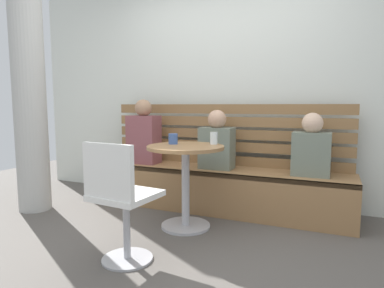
{
  "coord_description": "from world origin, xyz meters",
  "views": [
    {
      "loc": [
        1.12,
        -2.03,
        1.09
      ],
      "look_at": [
        -0.04,
        0.66,
        0.75
      ],
      "focal_mm": 31.09,
      "sensor_mm": 36.0,
      "label": 1
    }
  ],
  "objects_px": {
    "booth_bench": "(216,189)",
    "person_adult": "(144,135)",
    "cafe_table": "(186,170)",
    "cup_mug_blue": "(173,139)",
    "cup_water_clear": "(214,138)",
    "person_child_middle": "(311,148)",
    "person_child_left": "(217,143)",
    "white_chair": "(120,198)"
  },
  "relations": [
    {
      "from": "booth_bench",
      "to": "person_adult",
      "type": "height_order",
      "value": "person_adult"
    },
    {
      "from": "cafe_table",
      "to": "cup_mug_blue",
      "type": "xyz_separation_m",
      "value": [
        -0.15,
        0.06,
        0.27
      ]
    },
    {
      "from": "cafe_table",
      "to": "cup_water_clear",
      "type": "xyz_separation_m",
      "value": [
        0.19,
        0.2,
        0.28
      ]
    },
    {
      "from": "person_child_middle",
      "to": "cup_mug_blue",
      "type": "relative_size",
      "value": 6.15
    },
    {
      "from": "person_child_middle",
      "to": "cup_water_clear",
      "type": "height_order",
      "value": "person_child_middle"
    },
    {
      "from": "person_child_left",
      "to": "cup_water_clear",
      "type": "height_order",
      "value": "person_child_left"
    },
    {
      "from": "person_child_middle",
      "to": "cup_water_clear",
      "type": "distance_m",
      "value": 0.92
    },
    {
      "from": "white_chair",
      "to": "person_child_middle",
      "type": "xyz_separation_m",
      "value": [
        1.13,
        1.42,
        0.23
      ]
    },
    {
      "from": "cup_water_clear",
      "to": "person_child_middle",
      "type": "bearing_deg",
      "value": 26.72
    },
    {
      "from": "cafe_table",
      "to": "person_child_left",
      "type": "xyz_separation_m",
      "value": [
        0.09,
        0.59,
        0.19
      ]
    },
    {
      "from": "person_adult",
      "to": "cup_mug_blue",
      "type": "xyz_separation_m",
      "value": [
        0.63,
        -0.51,
        0.03
      ]
    },
    {
      "from": "cup_mug_blue",
      "to": "cup_water_clear",
      "type": "bearing_deg",
      "value": 21.39
    },
    {
      "from": "person_child_left",
      "to": "cup_mug_blue",
      "type": "bearing_deg",
      "value": -114.05
    },
    {
      "from": "cafe_table",
      "to": "person_adult",
      "type": "distance_m",
      "value": 1.0
    },
    {
      "from": "cup_mug_blue",
      "to": "person_child_middle",
      "type": "bearing_deg",
      "value": 25.18
    },
    {
      "from": "booth_bench",
      "to": "person_adult",
      "type": "xyz_separation_m",
      "value": [
        -0.85,
        -0.02,
        0.54
      ]
    },
    {
      "from": "person_child_middle",
      "to": "cup_mug_blue",
      "type": "xyz_separation_m",
      "value": [
        -1.16,
        -0.54,
        0.09
      ]
    },
    {
      "from": "person_child_left",
      "to": "cup_mug_blue",
      "type": "relative_size",
      "value": 6.37
    },
    {
      "from": "cup_water_clear",
      "to": "person_child_left",
      "type": "bearing_deg",
      "value": 105.18
    },
    {
      "from": "white_chair",
      "to": "person_child_middle",
      "type": "distance_m",
      "value": 1.83
    },
    {
      "from": "white_chair",
      "to": "person_child_middle",
      "type": "height_order",
      "value": "person_child_middle"
    },
    {
      "from": "person_child_left",
      "to": "cup_mug_blue",
      "type": "height_order",
      "value": "person_child_left"
    },
    {
      "from": "cafe_table",
      "to": "cup_water_clear",
      "type": "distance_m",
      "value": 0.39
    },
    {
      "from": "white_chair",
      "to": "person_child_left",
      "type": "height_order",
      "value": "person_child_left"
    },
    {
      "from": "person_child_middle",
      "to": "cup_water_clear",
      "type": "xyz_separation_m",
      "value": [
        -0.81,
        -0.41,
        0.1
      ]
    },
    {
      "from": "white_chair",
      "to": "person_child_middle",
      "type": "relative_size",
      "value": 1.45
    },
    {
      "from": "booth_bench",
      "to": "cup_water_clear",
      "type": "bearing_deg",
      "value": -73.64
    },
    {
      "from": "cafe_table",
      "to": "white_chair",
      "type": "relative_size",
      "value": 0.87
    },
    {
      "from": "booth_bench",
      "to": "person_child_middle",
      "type": "bearing_deg",
      "value": 0.69
    },
    {
      "from": "person_adult",
      "to": "cup_water_clear",
      "type": "relative_size",
      "value": 6.52
    },
    {
      "from": "person_adult",
      "to": "cup_water_clear",
      "type": "distance_m",
      "value": 1.04
    },
    {
      "from": "cup_water_clear",
      "to": "cafe_table",
      "type": "bearing_deg",
      "value": -134.74
    },
    {
      "from": "person_child_left",
      "to": "cup_water_clear",
      "type": "relative_size",
      "value": 5.5
    },
    {
      "from": "person_adult",
      "to": "cup_mug_blue",
      "type": "distance_m",
      "value": 0.81
    },
    {
      "from": "person_child_middle",
      "to": "white_chair",
      "type": "bearing_deg",
      "value": -128.49
    },
    {
      "from": "booth_bench",
      "to": "person_child_left",
      "type": "bearing_deg",
      "value": -8.56
    },
    {
      "from": "white_chair",
      "to": "cup_mug_blue",
      "type": "height_order",
      "value": "white_chair"
    },
    {
      "from": "booth_bench",
      "to": "cup_water_clear",
      "type": "xyz_separation_m",
      "value": [
        0.12,
        -0.4,
        0.57
      ]
    },
    {
      "from": "cafe_table",
      "to": "person_child_middle",
      "type": "bearing_deg",
      "value": 30.99
    },
    {
      "from": "booth_bench",
      "to": "cup_mug_blue",
      "type": "distance_m",
      "value": 0.81
    },
    {
      "from": "white_chair",
      "to": "cup_water_clear",
      "type": "xyz_separation_m",
      "value": [
        0.31,
        1.01,
        0.33
      ]
    },
    {
      "from": "person_adult",
      "to": "person_child_middle",
      "type": "relative_size",
      "value": 1.23
    }
  ]
}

